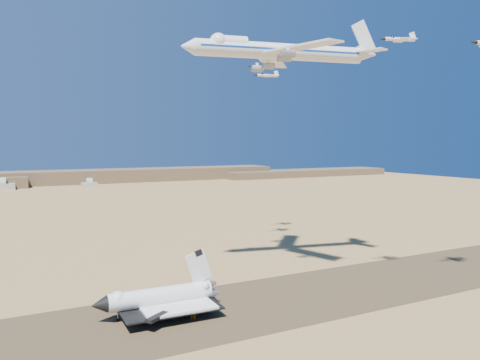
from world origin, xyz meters
name	(u,v)px	position (x,y,z in m)	size (l,w,h in m)	color
ground	(216,311)	(0.00, 0.00, 0.00)	(1200.00, 1200.00, 0.00)	#A48749
runway	(216,311)	(0.00, 0.00, 0.03)	(600.00, 50.00, 0.06)	#4B3A25
ridgeline	(101,178)	(65.32, 527.31, 7.63)	(960.00, 90.00, 18.00)	brown
shuttle	(160,298)	(-17.86, 5.34, 5.51)	(41.58, 25.92, 20.51)	white
carrier_747	(275,51)	(39.64, 27.44, 93.91)	(85.70, 64.81, 21.29)	white
crew_a	(194,317)	(-9.39, -3.96, 0.86)	(0.58, 0.38, 1.60)	orange
crew_b	(195,316)	(-8.89, -3.29, 0.93)	(0.84, 0.49, 1.73)	orange
crew_c	(192,317)	(-10.10, -3.56, 0.87)	(0.95, 0.49, 1.62)	orange
chase_jet_a	(399,39)	(66.69, -13.43, 93.59)	(13.94, 8.18, 3.56)	white
chase_jet_e	(262,67)	(59.81, 72.53, 95.21)	(15.37, 8.24, 3.83)	white
chase_jet_f	(267,75)	(73.97, 91.57, 94.37)	(15.80, 8.79, 3.95)	white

